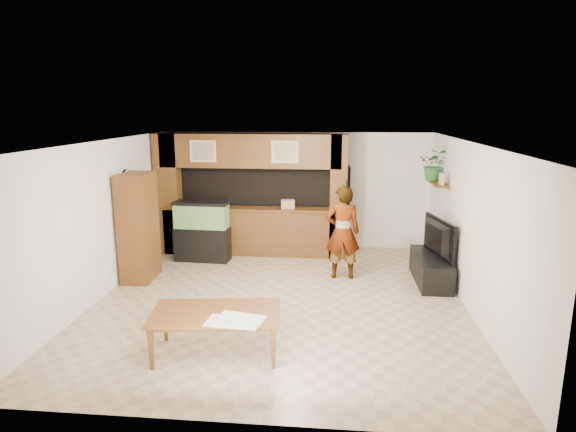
# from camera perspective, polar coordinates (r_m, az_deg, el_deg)

# --- Properties ---
(floor) EXTENTS (6.50, 6.50, 0.00)m
(floor) POSITION_cam_1_polar(r_m,az_deg,el_deg) (8.15, -0.91, -9.85)
(floor) COLOR tan
(floor) RESTS_ON ground
(ceiling) EXTENTS (6.50, 6.50, 0.00)m
(ceiling) POSITION_cam_1_polar(r_m,az_deg,el_deg) (7.55, -0.97, 8.70)
(ceiling) COLOR white
(ceiling) RESTS_ON wall_back
(wall_back) EXTENTS (6.00, 0.00, 6.00)m
(wall_back) POSITION_cam_1_polar(r_m,az_deg,el_deg) (10.92, 0.96, 3.09)
(wall_back) COLOR silver
(wall_back) RESTS_ON floor
(wall_left) EXTENTS (0.00, 6.50, 6.50)m
(wall_left) POSITION_cam_1_polar(r_m,az_deg,el_deg) (8.61, -21.21, -0.42)
(wall_left) COLOR silver
(wall_left) RESTS_ON floor
(wall_right) EXTENTS (0.00, 6.50, 6.50)m
(wall_right) POSITION_cam_1_polar(r_m,az_deg,el_deg) (8.00, 20.96, -1.36)
(wall_right) COLOR silver
(wall_right) RESTS_ON floor
(partition) EXTENTS (4.20, 0.99, 2.60)m
(partition) POSITION_cam_1_polar(r_m,az_deg,el_deg) (10.43, -4.52, 2.67)
(partition) COLOR brown
(partition) RESTS_ON floor
(wall_clock) EXTENTS (0.05, 0.25, 0.25)m
(wall_clock) POSITION_cam_1_polar(r_m,az_deg,el_deg) (9.38, -18.62, 4.53)
(wall_clock) COLOR black
(wall_clock) RESTS_ON wall_left
(wall_shelf) EXTENTS (0.25, 0.90, 0.04)m
(wall_shelf) POSITION_cam_1_polar(r_m,az_deg,el_deg) (9.75, 17.32, 3.72)
(wall_shelf) COLOR brown
(wall_shelf) RESTS_ON wall_right
(pantry_cabinet) EXTENTS (0.50, 0.81, 1.98)m
(pantry_cabinet) POSITION_cam_1_polar(r_m,az_deg,el_deg) (9.22, -17.32, -1.27)
(pantry_cabinet) COLOR brown
(pantry_cabinet) RESTS_ON floor
(trash_can) EXTENTS (0.28, 0.28, 0.51)m
(trash_can) POSITION_cam_1_polar(r_m,az_deg,el_deg) (9.41, -16.67, -5.63)
(trash_can) COLOR #B2B2B7
(trash_can) RESTS_ON floor
(aquarium) EXTENTS (1.13, 0.42, 1.25)m
(aquarium) POSITION_cam_1_polar(r_m,az_deg,el_deg) (10.12, -10.14, -1.87)
(aquarium) COLOR black
(aquarium) RESTS_ON floor
(tv_stand) EXTENTS (0.54, 1.48, 0.49)m
(tv_stand) POSITION_cam_1_polar(r_m,az_deg,el_deg) (9.23, 16.56, -6.02)
(tv_stand) COLOR black
(tv_stand) RESTS_ON floor
(television) EXTENTS (0.41, 1.21, 0.69)m
(television) POSITION_cam_1_polar(r_m,az_deg,el_deg) (9.06, 16.80, -2.46)
(television) COLOR black
(television) RESTS_ON tv_stand
(photo_frame) EXTENTS (0.07, 0.17, 0.22)m
(photo_frame) POSITION_cam_1_polar(r_m,az_deg,el_deg) (9.42, 17.76, 4.20)
(photo_frame) COLOR tan
(photo_frame) RESTS_ON wall_shelf
(potted_plant) EXTENTS (0.69, 0.65, 0.62)m
(potted_plant) POSITION_cam_1_polar(r_m,az_deg,el_deg) (9.96, 16.97, 5.85)
(potted_plant) COLOR #28642B
(potted_plant) RESTS_ON wall_shelf
(person) EXTENTS (0.66, 0.46, 1.76)m
(person) POSITION_cam_1_polar(r_m,az_deg,el_deg) (8.95, 6.49, -1.92)
(person) COLOR #A4805A
(person) RESTS_ON floor
(microphone) EXTENTS (0.04, 0.11, 0.17)m
(microphone) POSITION_cam_1_polar(r_m,az_deg,el_deg) (8.60, 7.00, 3.80)
(microphone) COLOR black
(microphone) RESTS_ON person
(dining_table) EXTENTS (1.74, 1.10, 0.58)m
(dining_table) POSITION_cam_1_polar(r_m,az_deg,el_deg) (6.42, -8.53, -13.70)
(dining_table) COLOR brown
(dining_table) RESTS_ON floor
(newspaper_a) EXTENTS (0.67, 0.54, 0.01)m
(newspaper_a) POSITION_cam_1_polar(r_m,az_deg,el_deg) (6.07, -5.82, -12.16)
(newspaper_a) COLOR silver
(newspaper_a) RESTS_ON dining_table
(newspaper_b) EXTENTS (0.52, 0.40, 0.01)m
(newspaper_b) POSITION_cam_1_polar(r_m,az_deg,el_deg) (6.05, -7.31, -12.29)
(newspaper_b) COLOR silver
(newspaper_b) RESTS_ON dining_table
(counter_box) EXTENTS (0.31, 0.23, 0.19)m
(counter_box) POSITION_cam_1_polar(r_m,az_deg,el_deg) (10.17, -0.03, 1.42)
(counter_box) COLOR #A87A5B
(counter_box) RESTS_ON partition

